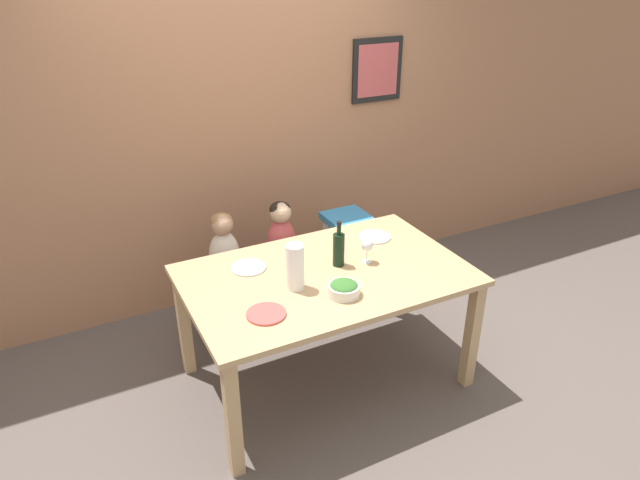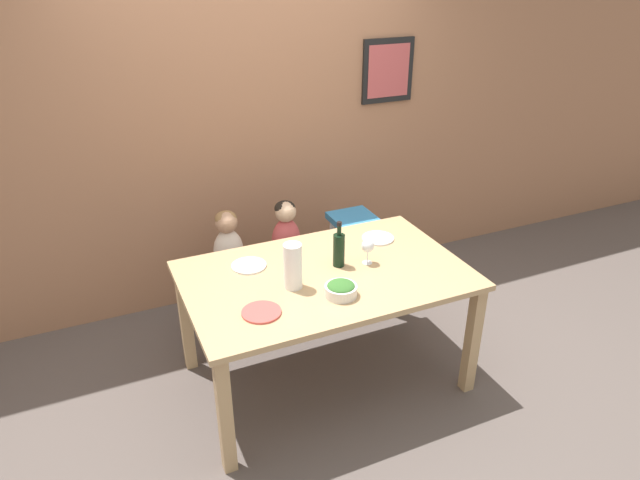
% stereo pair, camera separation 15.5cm
% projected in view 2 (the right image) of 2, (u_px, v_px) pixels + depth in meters
% --- Properties ---
extents(ground_plane, '(14.00, 14.00, 0.00)m').
position_uv_depth(ground_plane, '(325.00, 376.00, 3.68)').
color(ground_plane, '#564C47').
extents(wall_back, '(10.00, 0.09, 2.70)m').
position_uv_depth(wall_back, '(253.00, 122.00, 4.11)').
color(wall_back, '#9E6B4C').
rests_on(wall_back, ground_plane).
extents(dining_table, '(1.65, 1.04, 0.77)m').
position_uv_depth(dining_table, '(325.00, 286.00, 3.37)').
color(dining_table, tan).
rests_on(dining_table, ground_plane).
extents(chair_far_left, '(0.37, 0.37, 0.45)m').
position_uv_depth(chair_far_left, '(231.00, 283.00, 3.99)').
color(chair_far_left, silver).
rests_on(chair_far_left, ground_plane).
extents(chair_far_center, '(0.37, 0.37, 0.45)m').
position_uv_depth(chair_far_center, '(287.00, 271.00, 4.15)').
color(chair_far_center, silver).
rests_on(chair_far_center, ground_plane).
extents(chair_right_highchair, '(0.32, 0.31, 0.71)m').
position_uv_depth(chair_right_highchair, '(353.00, 237.00, 4.26)').
color(chair_right_highchair, silver).
rests_on(chair_right_highchair, ground_plane).
extents(person_child_left, '(0.21, 0.18, 0.47)m').
position_uv_depth(person_child_left, '(228.00, 242.00, 3.85)').
color(person_child_left, beige).
rests_on(person_child_left, chair_far_left).
extents(person_child_center, '(0.21, 0.18, 0.47)m').
position_uv_depth(person_child_center, '(286.00, 231.00, 4.00)').
color(person_child_center, '#C64C4C').
rests_on(person_child_center, chair_far_center).
extents(wine_bottle, '(0.07, 0.07, 0.29)m').
position_uv_depth(wine_bottle, '(339.00, 249.00, 3.36)').
color(wine_bottle, black).
rests_on(wine_bottle, dining_table).
extents(paper_towel_roll, '(0.10, 0.10, 0.27)m').
position_uv_depth(paper_towel_roll, '(293.00, 266.00, 3.13)').
color(paper_towel_roll, white).
rests_on(paper_towel_roll, dining_table).
extents(wine_glass_near, '(0.08, 0.08, 0.16)m').
position_uv_depth(wine_glass_near, '(368.00, 246.00, 3.39)').
color(wine_glass_near, white).
rests_on(wine_glass_near, dining_table).
extents(salad_bowl_large, '(0.18, 0.18, 0.08)m').
position_uv_depth(salad_bowl_large, '(341.00, 289.00, 3.10)').
color(salad_bowl_large, silver).
rests_on(salad_bowl_large, dining_table).
extents(dinner_plate_front_left, '(0.21, 0.21, 0.01)m').
position_uv_depth(dinner_plate_front_left, '(261.00, 312.00, 2.96)').
color(dinner_plate_front_left, '#D14C47').
rests_on(dinner_plate_front_left, dining_table).
extents(dinner_plate_back_left, '(0.21, 0.21, 0.01)m').
position_uv_depth(dinner_plate_back_left, '(249.00, 266.00, 3.40)').
color(dinner_plate_back_left, silver).
rests_on(dinner_plate_back_left, dining_table).
extents(dinner_plate_back_right, '(0.21, 0.21, 0.01)m').
position_uv_depth(dinner_plate_back_right, '(378.00, 238.00, 3.72)').
color(dinner_plate_back_right, silver).
rests_on(dinner_plate_back_right, dining_table).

